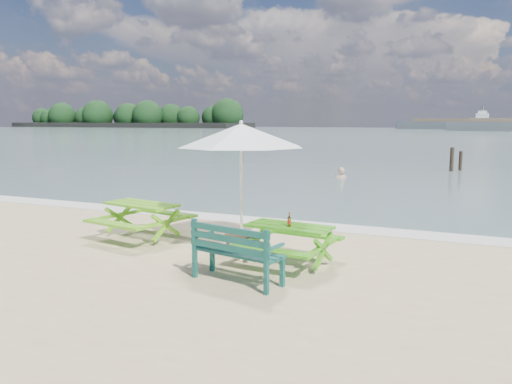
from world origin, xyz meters
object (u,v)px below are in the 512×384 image
at_px(picnic_table_right, 289,246).
at_px(swimmer, 341,186).
at_px(park_bench, 238,264).
at_px(patio_umbrella, 241,135).
at_px(beer_bottle, 289,222).
at_px(side_table, 242,240).
at_px(picnic_table_left, 142,221).

bearing_deg(picnic_table_right, swimmer, 100.25).
bearing_deg(park_bench, patio_umbrella, 113.46).
xyz_separation_m(patio_umbrella, beer_bottle, (1.28, -0.74, -1.47)).
xyz_separation_m(side_table, patio_umbrella, (0.00, 0.00, 2.10)).
bearing_deg(side_table, swimmer, 95.50).
distance_m(park_bench, patio_umbrella, 2.86).
relative_size(picnic_table_left, side_table, 3.97).
height_order(picnic_table_left, swimmer, picnic_table_left).
distance_m(park_bench, beer_bottle, 1.34).
xyz_separation_m(picnic_table_left, beer_bottle, (3.64, -0.68, 0.42)).
bearing_deg(patio_umbrella, beer_bottle, -30.22).
bearing_deg(swimmer, patio_umbrella, -84.50).
relative_size(park_bench, side_table, 3.03).
relative_size(patio_umbrella, beer_bottle, 10.47).
distance_m(park_bench, side_table, 2.07).
bearing_deg(patio_umbrella, park_bench, -66.54).
xyz_separation_m(picnic_table_right, swimmer, (-2.51, 13.90, -0.74)).
relative_size(picnic_table_right, park_bench, 1.14).
bearing_deg(picnic_table_left, picnic_table_right, -9.26).
distance_m(patio_umbrella, beer_bottle, 2.08).
height_order(picnic_table_left, side_table, picnic_table_left).
bearing_deg(beer_bottle, swimmer, 100.33).
height_order(picnic_table_right, park_bench, park_bench).
bearing_deg(side_table, picnic_table_right, -27.72).
distance_m(park_bench, swimmer, 15.30).
height_order(picnic_table_left, picnic_table_right, picnic_table_left).
relative_size(picnic_table_right, patio_umbrella, 0.69).
relative_size(picnic_table_left, patio_umbrella, 0.79).
bearing_deg(side_table, patio_umbrella, 88.81).
distance_m(beer_bottle, swimmer, 14.27).
distance_m(picnic_table_left, picnic_table_right, 3.65).
xyz_separation_m(picnic_table_left, picnic_table_right, (3.60, -0.59, -0.03)).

